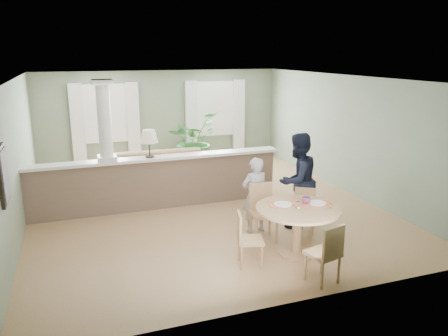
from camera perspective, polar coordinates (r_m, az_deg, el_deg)
name	(u,v)px	position (r m, az deg, el deg)	size (l,w,h in m)	color
ground	(202,206)	(9.44, -2.84, -4.93)	(8.00, 8.00, 0.00)	tan
room_shell	(192,118)	(9.58, -4.24, 6.53)	(7.02, 8.02, 2.71)	gray
pony_wall	(154,176)	(9.19, -9.16, -1.02)	(5.32, 0.38, 2.70)	brown
sofa	(162,170)	(10.78, -8.14, -0.25)	(2.81, 1.10, 0.82)	#957951
houseplant	(193,140)	(12.33, -4.01, 3.64)	(1.44, 1.25, 1.60)	#2C6729
dining_table	(298,217)	(7.11, 9.62, -6.33)	(1.35, 1.35, 0.92)	tan
chair_far_boy	(262,209)	(7.72, 5.04, -5.30)	(0.48, 0.48, 0.98)	tan
chair_far_man	(304,210)	(7.95, 10.41, -5.42)	(0.54, 0.54, 0.86)	tan
chair_near	(327,252)	(6.38, 13.28, -10.58)	(0.49, 0.49, 0.90)	tan
chair_side	(246,237)	(6.75, 2.91, -8.99)	(0.47, 0.47, 0.85)	tan
child_person	(255,195)	(7.92, 4.04, -3.55)	(0.51, 0.33, 1.40)	#A1A1A6
man_person	(297,181)	(8.20, 9.56, -1.63)	(0.87, 0.68, 1.79)	black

